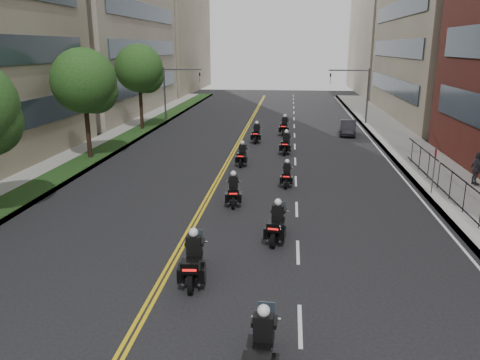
% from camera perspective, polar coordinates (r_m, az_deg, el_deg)
% --- Properties ---
extents(sidewalk_right, '(4.00, 90.00, 0.15)m').
position_cam_1_polar(sidewalk_right, '(34.05, 21.73, 1.87)').
color(sidewalk_right, gray).
rests_on(sidewalk_right, ground).
extents(sidewalk_left, '(4.00, 90.00, 0.15)m').
position_cam_1_polar(sidewalk_left, '(35.92, -18.30, 2.90)').
color(sidewalk_left, gray).
rests_on(sidewalk_left, ground).
extents(grass_strip, '(2.00, 90.00, 0.04)m').
position_cam_1_polar(grass_strip, '(35.58, -17.13, 3.04)').
color(grass_strip, '#163814').
rests_on(grass_strip, sidewalk_left).
extents(building_right_far, '(15.00, 28.00, 26.00)m').
position_cam_1_polar(building_right_far, '(87.07, 19.60, 18.60)').
color(building_right_far, gray).
rests_on(building_right_far, ground).
extents(building_left_far, '(16.00, 28.00, 26.00)m').
position_cam_1_polar(building_left_far, '(88.55, -10.73, 19.15)').
color(building_left_far, gray).
rests_on(building_left_far, ground).
extents(street_trees, '(4.40, 38.40, 7.98)m').
position_cam_1_polar(street_trees, '(29.07, -22.56, 9.70)').
color(street_trees, '#332116').
rests_on(street_trees, ground).
extents(traffic_signal_right, '(4.09, 0.20, 5.60)m').
position_cam_1_polar(traffic_signal_right, '(49.50, 14.24, 10.86)').
color(traffic_signal_right, '#3F3F44').
rests_on(traffic_signal_right, ground).
extents(traffic_signal_left, '(4.09, 0.20, 5.60)m').
position_cam_1_polar(traffic_signal_left, '(50.54, -8.13, 11.28)').
color(traffic_signal_left, '#3F3F44').
rests_on(traffic_signal_left, ground).
extents(motorcycle_1, '(0.60, 2.46, 1.81)m').
position_cam_1_polar(motorcycle_1, '(11.96, 2.75, -19.84)').
color(motorcycle_1, black).
rests_on(motorcycle_1, ground).
extents(motorcycle_2, '(0.67, 2.56, 1.89)m').
position_cam_1_polar(motorcycle_2, '(16.05, -5.67, -9.83)').
color(motorcycle_2, black).
rests_on(motorcycle_2, ground).
extents(motorcycle_3, '(0.72, 2.39, 1.77)m').
position_cam_1_polar(motorcycle_3, '(19.25, 4.52, -5.43)').
color(motorcycle_3, black).
rests_on(motorcycle_3, ground).
extents(motorcycle_4, '(0.66, 2.32, 1.72)m').
position_cam_1_polar(motorcycle_4, '(23.56, -0.81, -1.39)').
color(motorcycle_4, black).
rests_on(motorcycle_4, ground).
extents(motorcycle_5, '(0.49, 2.09, 1.54)m').
position_cam_1_polar(motorcycle_5, '(26.85, 5.72, 0.56)').
color(motorcycle_5, black).
rests_on(motorcycle_5, ground).
extents(motorcycle_6, '(0.52, 2.23, 1.64)m').
position_cam_1_polar(motorcycle_6, '(31.38, 0.28, 2.98)').
color(motorcycle_6, black).
rests_on(motorcycle_6, ground).
extents(motorcycle_7, '(0.66, 2.43, 1.79)m').
position_cam_1_polar(motorcycle_7, '(34.99, 5.63, 4.36)').
color(motorcycle_7, black).
rests_on(motorcycle_7, ground).
extents(motorcycle_8, '(0.56, 2.41, 1.78)m').
position_cam_1_polar(motorcycle_8, '(39.01, 2.02, 5.63)').
color(motorcycle_8, black).
rests_on(motorcycle_8, ground).
extents(motorcycle_9, '(0.68, 2.51, 1.85)m').
position_cam_1_polar(motorcycle_9, '(42.62, 5.44, 6.49)').
color(motorcycle_9, black).
rests_on(motorcycle_9, ground).
extents(parked_sedan, '(1.86, 4.07, 1.29)m').
position_cam_1_polar(parked_sedan, '(43.52, 13.05, 6.24)').
color(parked_sedan, black).
rests_on(parked_sedan, ground).
extents(pedestrian_c, '(0.58, 1.14, 1.86)m').
position_cam_1_polar(pedestrian_c, '(29.45, 26.88, 1.21)').
color(pedestrian_c, '#43424A').
rests_on(pedestrian_c, sidewalk_right).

